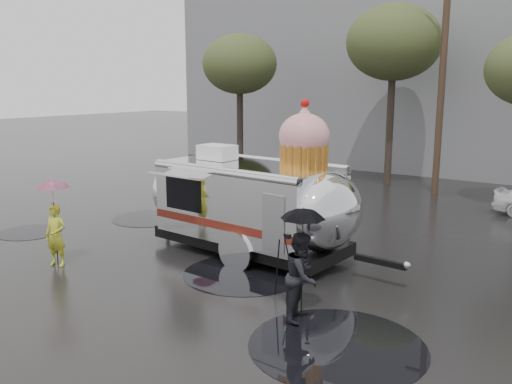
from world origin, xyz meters
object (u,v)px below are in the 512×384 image
Objects in this scene: person_right at (302,276)px; tripod at (288,260)px; person_left at (56,235)px; airstream_trailer at (253,199)px.

person_right is 1.22m from tripod.
person_left is 6.12m from tripod.
person_left is at bearing -129.92° from airstream_trailer.
tripod is (-0.86, 0.87, -0.07)m from person_right.
tripod is (5.90, 1.64, 0.02)m from person_left.
person_left is at bearing 83.34° from person_right.
airstream_trailer reaches higher than person_left.
person_right is at bearing -35.45° from tripod.
person_right is (3.23, -2.92, -0.63)m from airstream_trailer.
person_right is at bearing -11.15° from person_left.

